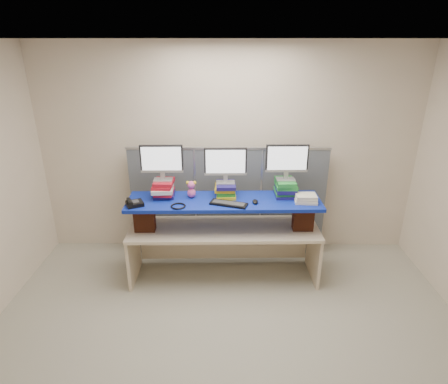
{
  "coord_description": "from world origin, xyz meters",
  "views": [
    {
      "loc": [
        -0.01,
        -2.79,
        2.8
      ],
      "look_at": [
        -0.05,
        1.2,
        1.16
      ],
      "focal_mm": 30.0,
      "sensor_mm": 36.0,
      "label": 1
    }
  ],
  "objects_px": {
    "blue_board": "(224,202)",
    "keyboard": "(229,204)",
    "monitor_right": "(287,160)",
    "desk_phone": "(134,203)",
    "monitor_left": "(162,161)",
    "desk": "(224,238)",
    "monitor_center": "(225,163)"
  },
  "relations": [
    {
      "from": "monitor_right",
      "to": "desk_phone",
      "type": "height_order",
      "value": "monitor_right"
    },
    {
      "from": "monitor_left",
      "to": "monitor_center",
      "type": "bearing_deg",
      "value": -0.0
    },
    {
      "from": "desk",
      "to": "desk_phone",
      "type": "distance_m",
      "value": 1.15
    },
    {
      "from": "monitor_left",
      "to": "monitor_right",
      "type": "height_order",
      "value": "monitor_left"
    },
    {
      "from": "monitor_center",
      "to": "keyboard",
      "type": "height_order",
      "value": "monitor_center"
    },
    {
      "from": "keyboard",
      "to": "monitor_right",
      "type": "bearing_deg",
      "value": 39.87
    },
    {
      "from": "monitor_right",
      "to": "monitor_left",
      "type": "bearing_deg",
      "value": 180.0
    },
    {
      "from": "monitor_left",
      "to": "desk_phone",
      "type": "relative_size",
      "value": 2.11
    },
    {
      "from": "blue_board",
      "to": "desk_phone",
      "type": "relative_size",
      "value": 9.67
    },
    {
      "from": "monitor_left",
      "to": "monitor_center",
      "type": "xyz_separation_m",
      "value": [
        0.73,
        0.02,
        -0.04
      ]
    },
    {
      "from": "desk",
      "to": "keyboard",
      "type": "bearing_deg",
      "value": -69.79
    },
    {
      "from": "desk_phone",
      "to": "blue_board",
      "type": "bearing_deg",
      "value": -16.15
    },
    {
      "from": "desk",
      "to": "monitor_center",
      "type": "distance_m",
      "value": 0.92
    },
    {
      "from": "desk",
      "to": "monitor_left",
      "type": "relative_size",
      "value": 4.65
    },
    {
      "from": "desk",
      "to": "monitor_center",
      "type": "height_order",
      "value": "monitor_center"
    },
    {
      "from": "desk",
      "to": "monitor_right",
      "type": "bearing_deg",
      "value": 9.25
    },
    {
      "from": "blue_board",
      "to": "keyboard",
      "type": "relative_size",
      "value": 5.05
    },
    {
      "from": "monitor_center",
      "to": "monitor_right",
      "type": "distance_m",
      "value": 0.71
    },
    {
      "from": "monitor_left",
      "to": "monitor_right",
      "type": "relative_size",
      "value": 1.0
    },
    {
      "from": "monitor_left",
      "to": "blue_board",
      "type": "bearing_deg",
      "value": -9.43
    },
    {
      "from": "monitor_center",
      "to": "keyboard",
      "type": "distance_m",
      "value": 0.47
    },
    {
      "from": "blue_board",
      "to": "desk_phone",
      "type": "xyz_separation_m",
      "value": [
        -1.01,
        -0.17,
        0.05
      ]
    },
    {
      "from": "monitor_center",
      "to": "desk_phone",
      "type": "height_order",
      "value": "monitor_center"
    },
    {
      "from": "desk",
      "to": "monitor_center",
      "type": "relative_size",
      "value": 4.65
    },
    {
      "from": "monitor_center",
      "to": "desk_phone",
      "type": "xyz_separation_m",
      "value": [
        -1.03,
        -0.29,
        -0.38
      ]
    },
    {
      "from": "blue_board",
      "to": "monitor_right",
      "type": "relative_size",
      "value": 4.58
    },
    {
      "from": "monitor_right",
      "to": "monitor_center",
      "type": "bearing_deg",
      "value": 180.0
    },
    {
      "from": "desk",
      "to": "desk_phone",
      "type": "xyz_separation_m",
      "value": [
        -1.01,
        -0.17,
        0.53
      ]
    },
    {
      "from": "blue_board",
      "to": "monitor_center",
      "type": "relative_size",
      "value": 4.58
    },
    {
      "from": "monitor_left",
      "to": "monitor_right",
      "type": "distance_m",
      "value": 1.44
    },
    {
      "from": "monitor_left",
      "to": "keyboard",
      "type": "distance_m",
      "value": 0.91
    },
    {
      "from": "keyboard",
      "to": "desk_phone",
      "type": "relative_size",
      "value": 1.91
    }
  ]
}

